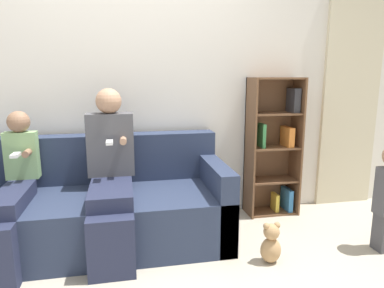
% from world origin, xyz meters
% --- Properties ---
extents(ground_plane, '(14.00, 14.00, 0.00)m').
position_xyz_m(ground_plane, '(0.00, 0.00, 0.00)').
color(ground_plane, '#B2A893').
extents(back_wall, '(10.00, 0.06, 2.55)m').
position_xyz_m(back_wall, '(0.00, 1.01, 1.27)').
color(back_wall, silver).
rests_on(back_wall, ground_plane).
extents(curtain_panel, '(0.61, 0.04, 2.28)m').
position_xyz_m(curtain_panel, '(2.23, 0.96, 1.14)').
color(curtain_panel, beige).
rests_on(curtain_panel, ground_plane).
extents(couch, '(2.17, 0.88, 0.83)m').
position_xyz_m(couch, '(-0.33, 0.55, 0.29)').
color(couch, '#28334C').
rests_on(couch, ground_plane).
extents(adult_seated, '(0.37, 0.81, 1.24)m').
position_xyz_m(adult_seated, '(-0.15, 0.43, 0.63)').
color(adult_seated, '#232842').
rests_on(adult_seated, ground_plane).
extents(child_seated, '(0.24, 0.82, 1.07)m').
position_xyz_m(child_seated, '(-0.83, 0.38, 0.53)').
color(child_seated, '#232842').
rests_on(child_seated, ground_plane).
extents(bookshelf, '(0.49, 0.27, 1.32)m').
position_xyz_m(bookshelf, '(1.38, 0.87, 0.66)').
color(bookshelf, brown).
rests_on(bookshelf, ground_plane).
extents(teddy_bear, '(0.15, 0.13, 0.31)m').
position_xyz_m(teddy_bear, '(0.97, -0.03, 0.14)').
color(teddy_bear, tan).
rests_on(teddy_bear, ground_plane).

